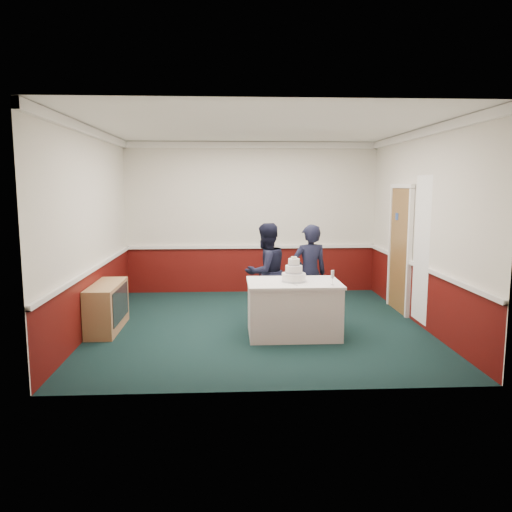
{
  "coord_description": "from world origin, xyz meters",
  "views": [
    {
      "loc": [
        -0.44,
        -7.49,
        2.15
      ],
      "look_at": [
        -0.05,
        -0.1,
        1.1
      ],
      "focal_mm": 35.0,
      "sensor_mm": 36.0,
      "label": 1
    }
  ],
  "objects_px": {
    "champagne_flute": "(333,275)",
    "person_woman": "(310,274)",
    "person_man": "(266,272)",
    "sideboard": "(107,307)",
    "cake_knife": "(293,284)",
    "cake_table": "(293,308)",
    "wedding_cake": "(294,274)"
  },
  "relations": [
    {
      "from": "cake_table",
      "to": "person_woman",
      "type": "relative_size",
      "value": 0.85
    },
    {
      "from": "wedding_cake",
      "to": "person_woman",
      "type": "height_order",
      "value": "person_woman"
    },
    {
      "from": "sideboard",
      "to": "cake_knife",
      "type": "height_order",
      "value": "cake_knife"
    },
    {
      "from": "sideboard",
      "to": "cake_table",
      "type": "distance_m",
      "value": 2.78
    },
    {
      "from": "champagne_flute",
      "to": "person_woman",
      "type": "distance_m",
      "value": 1.0
    },
    {
      "from": "sideboard",
      "to": "cake_table",
      "type": "bearing_deg",
      "value": -8.55
    },
    {
      "from": "person_man",
      "to": "person_woman",
      "type": "bearing_deg",
      "value": 134.16
    },
    {
      "from": "champagne_flute",
      "to": "person_man",
      "type": "distance_m",
      "value": 1.4
    },
    {
      "from": "cake_knife",
      "to": "person_woman",
      "type": "bearing_deg",
      "value": 43.26
    },
    {
      "from": "sideboard",
      "to": "wedding_cake",
      "type": "distance_m",
      "value": 2.83
    },
    {
      "from": "cake_knife",
      "to": "person_woman",
      "type": "height_order",
      "value": "person_woman"
    },
    {
      "from": "champagne_flute",
      "to": "person_man",
      "type": "height_order",
      "value": "person_man"
    },
    {
      "from": "cake_table",
      "to": "wedding_cake",
      "type": "bearing_deg",
      "value": 90.0
    },
    {
      "from": "cake_knife",
      "to": "sideboard",
      "type": "bearing_deg",
      "value": 142.94
    },
    {
      "from": "wedding_cake",
      "to": "champagne_flute",
      "type": "height_order",
      "value": "wedding_cake"
    },
    {
      "from": "champagne_flute",
      "to": "person_woman",
      "type": "relative_size",
      "value": 0.13
    },
    {
      "from": "wedding_cake",
      "to": "person_woman",
      "type": "relative_size",
      "value": 0.23
    },
    {
      "from": "sideboard",
      "to": "person_man",
      "type": "height_order",
      "value": "person_man"
    },
    {
      "from": "cake_knife",
      "to": "person_man",
      "type": "relative_size",
      "value": 0.14
    },
    {
      "from": "sideboard",
      "to": "person_man",
      "type": "distance_m",
      "value": 2.48
    },
    {
      "from": "cake_table",
      "to": "person_man",
      "type": "xyz_separation_m",
      "value": [
        -0.34,
        0.83,
        0.38
      ]
    },
    {
      "from": "wedding_cake",
      "to": "sideboard",
      "type": "bearing_deg",
      "value": 171.45
    },
    {
      "from": "champagne_flute",
      "to": "person_man",
      "type": "xyz_separation_m",
      "value": [
        -0.84,
        1.11,
        -0.15
      ]
    },
    {
      "from": "person_man",
      "to": "person_woman",
      "type": "distance_m",
      "value": 0.69
    },
    {
      "from": "sideboard",
      "to": "wedding_cake",
      "type": "xyz_separation_m",
      "value": [
        2.75,
        -0.41,
        0.55
      ]
    },
    {
      "from": "sideboard",
      "to": "cake_knife",
      "type": "distance_m",
      "value": 2.82
    },
    {
      "from": "sideboard",
      "to": "person_woman",
      "type": "distance_m",
      "value": 3.13
    },
    {
      "from": "sideboard",
      "to": "person_woman",
      "type": "relative_size",
      "value": 0.77
    },
    {
      "from": "person_woman",
      "to": "wedding_cake",
      "type": "bearing_deg",
      "value": 53.44
    },
    {
      "from": "sideboard",
      "to": "champagne_flute",
      "type": "xyz_separation_m",
      "value": [
        3.25,
        -0.69,
        0.58
      ]
    },
    {
      "from": "sideboard",
      "to": "person_man",
      "type": "xyz_separation_m",
      "value": [
        2.41,
        0.42,
        0.43
      ]
    },
    {
      "from": "champagne_flute",
      "to": "person_woman",
      "type": "height_order",
      "value": "person_woman"
    }
  ]
}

